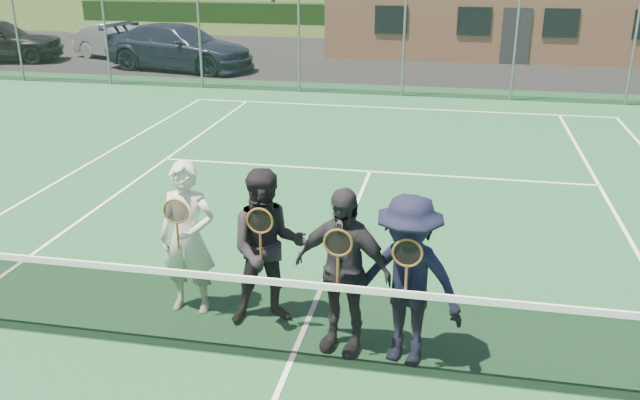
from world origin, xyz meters
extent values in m
plane|color=#2D4318|center=(0.00, 20.00, 0.00)|extent=(220.00, 220.00, 0.00)
cube|color=#1C4C2B|center=(0.00, 0.00, 0.01)|extent=(30.00, 30.00, 0.02)
cube|color=black|center=(-4.00, 20.00, 0.01)|extent=(40.00, 12.00, 0.01)
cube|color=black|center=(0.00, 32.00, 0.55)|extent=(40.00, 1.20, 1.10)
imported|color=#92959A|center=(-11.04, 18.36, 0.66)|extent=(4.26, 2.79, 1.33)
imported|color=#1C2138|center=(-7.94, 16.57, 0.77)|extent=(5.63, 3.13, 1.54)
cube|color=white|center=(0.00, 11.88, 0.03)|extent=(10.97, 0.06, 0.01)
cube|color=white|center=(0.00, 6.40, 0.03)|extent=(8.23, 0.06, 0.01)
cube|color=white|center=(0.00, 0.00, 0.03)|extent=(0.06, 12.80, 0.01)
cube|color=black|center=(0.00, 0.00, 0.48)|extent=(11.60, 0.02, 0.88)
cube|color=white|center=(0.00, 0.00, 0.93)|extent=(11.60, 0.03, 0.07)
cylinder|color=slate|center=(-12.00, 13.50, 1.50)|extent=(0.07, 0.07, 3.00)
cylinder|color=slate|center=(-9.00, 13.50, 1.50)|extent=(0.07, 0.07, 3.00)
cylinder|color=slate|center=(-6.00, 13.50, 1.50)|extent=(0.07, 0.07, 3.00)
cylinder|color=slate|center=(-3.00, 13.50, 1.50)|extent=(0.07, 0.07, 3.00)
cylinder|color=slate|center=(0.00, 13.50, 1.50)|extent=(0.07, 0.07, 3.00)
cylinder|color=slate|center=(3.00, 13.50, 1.50)|extent=(0.07, 0.07, 3.00)
cylinder|color=slate|center=(6.00, 13.50, 1.50)|extent=(0.07, 0.07, 3.00)
cube|color=black|center=(0.00, 13.50, 1.50)|extent=(30.00, 0.03, 3.00)
cube|color=#9E6B4C|center=(4.00, 24.00, 1.40)|extent=(15.00, 8.00, 2.80)
cube|color=#2D2D33|center=(3.50, 19.98, 1.00)|extent=(1.00, 0.06, 2.00)
cube|color=black|center=(-1.00, 19.98, 1.50)|extent=(1.20, 0.06, 1.00)
cube|color=black|center=(2.00, 19.98, 1.50)|extent=(1.20, 0.06, 1.00)
cube|color=black|center=(5.00, 19.98, 1.50)|extent=(1.20, 0.06, 1.00)
imported|color=beige|center=(-1.39, 0.86, 0.92)|extent=(0.66, 0.44, 1.80)
torus|color=brown|center=(-1.39, 0.59, 1.35)|extent=(0.29, 0.02, 0.29)
cylinder|color=black|center=(-1.39, 0.59, 1.35)|extent=(0.25, 0.00, 0.25)
cylinder|color=brown|center=(-1.39, 0.59, 1.07)|extent=(0.03, 0.03, 0.32)
imported|color=black|center=(-0.43, 0.78, 0.92)|extent=(1.05, 0.93, 1.80)
torus|color=brown|center=(-0.43, 0.51, 1.35)|extent=(0.29, 0.02, 0.29)
cylinder|color=black|center=(-0.43, 0.51, 1.35)|extent=(0.25, 0.00, 0.25)
cylinder|color=brown|center=(-0.43, 0.51, 1.07)|extent=(0.03, 0.03, 0.32)
imported|color=#25242A|center=(0.46, 0.39, 0.92)|extent=(1.13, 0.69, 1.80)
torus|color=brown|center=(0.46, 0.12, 1.35)|extent=(0.29, 0.02, 0.29)
cylinder|color=black|center=(0.46, 0.12, 1.35)|extent=(0.25, 0.00, 0.25)
cylinder|color=brown|center=(0.46, 0.12, 1.07)|extent=(0.03, 0.03, 0.32)
imported|color=black|center=(1.13, 0.29, 0.92)|extent=(1.31, 0.99, 1.80)
torus|color=brown|center=(1.13, 0.02, 1.35)|extent=(0.29, 0.02, 0.29)
cylinder|color=black|center=(1.13, 0.02, 1.35)|extent=(0.25, 0.00, 0.25)
cylinder|color=brown|center=(1.13, 0.02, 1.07)|extent=(0.03, 0.03, 0.32)
camera|label=1|loc=(1.45, -5.74, 4.01)|focal=38.00mm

